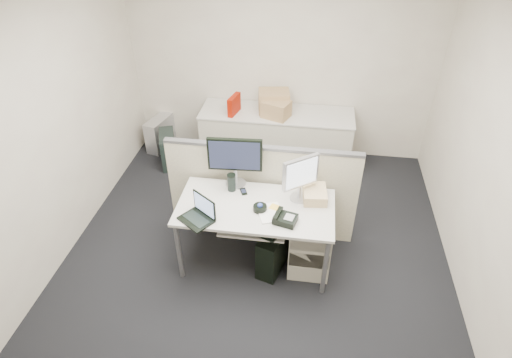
% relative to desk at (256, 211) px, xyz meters
% --- Properties ---
extents(floor, '(4.00, 4.50, 0.01)m').
position_rel_desk_xyz_m(floor, '(0.00, 0.00, -0.67)').
color(floor, black).
rests_on(floor, ground).
extents(wall_back, '(4.00, 0.02, 2.70)m').
position_rel_desk_xyz_m(wall_back, '(0.00, 2.25, 0.69)').
color(wall_back, beige).
rests_on(wall_back, ground).
extents(wall_left, '(0.02, 4.50, 2.70)m').
position_rel_desk_xyz_m(wall_left, '(-2.00, 0.00, 0.69)').
color(wall_left, beige).
rests_on(wall_left, ground).
extents(wall_right, '(0.02, 4.50, 2.70)m').
position_rel_desk_xyz_m(wall_right, '(2.00, 0.00, 0.69)').
color(wall_right, beige).
rests_on(wall_right, ground).
extents(desk, '(1.50, 0.75, 0.73)m').
position_rel_desk_xyz_m(desk, '(0.00, 0.00, 0.00)').
color(desk, beige).
rests_on(desk, floor).
extents(keyboard_tray, '(0.62, 0.32, 0.02)m').
position_rel_desk_xyz_m(keyboard_tray, '(0.00, -0.18, -0.04)').
color(keyboard_tray, beige).
rests_on(keyboard_tray, desk).
extents(drawer_pedestal, '(0.40, 0.55, 0.65)m').
position_rel_desk_xyz_m(drawer_pedestal, '(0.55, 0.05, -0.34)').
color(drawer_pedestal, '#BCB8A4').
rests_on(drawer_pedestal, floor).
extents(cubicle_partition, '(2.00, 0.06, 1.10)m').
position_rel_desk_xyz_m(cubicle_partition, '(0.00, 0.45, -0.11)').
color(cubicle_partition, beige).
rests_on(cubicle_partition, floor).
extents(back_counter, '(2.00, 0.60, 0.72)m').
position_rel_desk_xyz_m(back_counter, '(0.00, 1.93, -0.30)').
color(back_counter, '#BCB8A4').
rests_on(back_counter, floor).
extents(monitor_main, '(0.55, 0.24, 0.54)m').
position_rel_desk_xyz_m(monitor_main, '(-0.25, 0.32, 0.33)').
color(monitor_main, black).
rests_on(monitor_main, desk).
extents(monitor_small, '(0.42, 0.38, 0.46)m').
position_rel_desk_xyz_m(monitor_small, '(0.40, 0.18, 0.30)').
color(monitor_small, '#B7B7BC').
rests_on(monitor_small, desk).
extents(laptop, '(0.37, 0.35, 0.22)m').
position_rel_desk_xyz_m(laptop, '(-0.51, -0.28, 0.18)').
color(laptop, black).
rests_on(laptop, desk).
extents(trackball, '(0.17, 0.17, 0.05)m').
position_rel_desk_xyz_m(trackball, '(0.05, -0.05, 0.09)').
color(trackball, black).
rests_on(trackball, desk).
extents(desk_phone, '(0.24, 0.21, 0.06)m').
position_rel_desk_xyz_m(desk_phone, '(0.30, -0.18, 0.10)').
color(desk_phone, black).
rests_on(desk_phone, desk).
extents(paper_stack, '(0.30, 0.33, 0.01)m').
position_rel_desk_xyz_m(paper_stack, '(0.15, -0.08, 0.07)').
color(paper_stack, white).
rests_on(paper_stack, desk).
extents(sticky_pad, '(0.11, 0.11, 0.01)m').
position_rel_desk_xyz_m(sticky_pad, '(0.18, 0.00, 0.07)').
color(sticky_pad, yellow).
rests_on(sticky_pad, desk).
extents(travel_mug, '(0.09, 0.09, 0.17)m').
position_rel_desk_xyz_m(travel_mug, '(-0.27, 0.22, 0.15)').
color(travel_mug, black).
rests_on(travel_mug, desk).
extents(banana, '(0.17, 0.06, 0.04)m').
position_rel_desk_xyz_m(banana, '(0.28, -0.15, 0.08)').
color(banana, yellow).
rests_on(banana, desk).
extents(cellphone, '(0.09, 0.12, 0.01)m').
position_rel_desk_xyz_m(cellphone, '(-0.15, 0.20, 0.07)').
color(cellphone, black).
rests_on(cellphone, desk).
extents(manila_folders, '(0.25, 0.31, 0.11)m').
position_rel_desk_xyz_m(manila_folders, '(0.55, 0.20, 0.12)').
color(manila_folders, beige).
rests_on(manila_folders, desk).
extents(keyboard, '(0.44, 0.30, 0.02)m').
position_rel_desk_xyz_m(keyboard, '(0.05, -0.22, -0.02)').
color(keyboard, black).
rests_on(keyboard, keyboard_tray).
extents(pc_tower_desk, '(0.34, 0.53, 0.46)m').
position_rel_desk_xyz_m(pc_tower_desk, '(0.20, -0.05, -0.43)').
color(pc_tower_desk, black).
rests_on(pc_tower_desk, floor).
extents(pc_tower_spare_dark, '(0.35, 0.52, 0.45)m').
position_rel_desk_xyz_m(pc_tower_spare_dark, '(-1.45, 1.63, -0.44)').
color(pc_tower_spare_dark, black).
rests_on(pc_tower_spare_dark, floor).
extents(pc_tower_spare_silver, '(0.31, 0.53, 0.46)m').
position_rel_desk_xyz_m(pc_tower_spare_silver, '(-1.70, 2.03, -0.43)').
color(pc_tower_spare_silver, '#B7B7BC').
rests_on(pc_tower_spare_silver, floor).
extents(cardboard_box_left, '(0.44, 0.36, 0.30)m').
position_rel_desk_xyz_m(cardboard_box_left, '(-0.05, 1.98, 0.20)').
color(cardboard_box_left, tan).
rests_on(cardboard_box_left, back_counter).
extents(cardboard_box_right, '(0.40, 0.36, 0.24)m').
position_rel_desk_xyz_m(cardboard_box_right, '(0.00, 1.81, 0.17)').
color(cardboard_box_right, tan).
rests_on(cardboard_box_right, back_counter).
extents(red_binder, '(0.13, 0.29, 0.26)m').
position_rel_desk_xyz_m(red_binder, '(-0.55, 1.83, 0.19)').
color(red_binder, '#901203').
rests_on(red_binder, back_counter).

